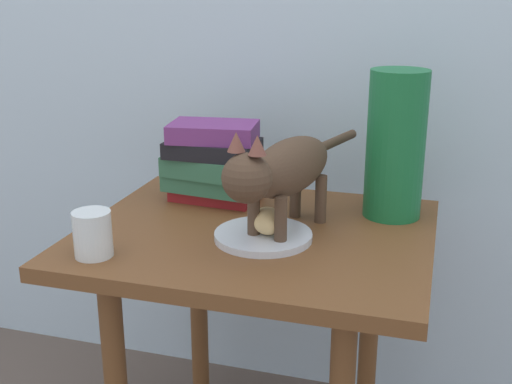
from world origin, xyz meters
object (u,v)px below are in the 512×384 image
plate (263,236)px  green_vase (396,145)px  bread_roll (268,221)px  cat (282,170)px  candle_jar (93,236)px  book_stack (213,162)px  side_table (256,273)px

plate → green_vase: size_ratio=0.62×
bread_roll → cat: bearing=59.5°
plate → cat: cat is taller
green_vase → candle_jar: size_ratio=3.63×
green_vase → candle_jar: bearing=-143.4°
book_stack → candle_jar: book_stack is taller
side_table → plate: bearing=-58.0°
plate → candle_jar: bearing=-149.3°
plate → side_table: bearing=122.0°
bread_roll → book_stack: bearing=133.4°
side_table → book_stack: bearing=134.3°
plate → green_vase: (0.22, 0.21, 0.15)m
plate → cat: 0.13m
side_table → green_vase: green_vase is taller
plate → book_stack: (-0.17, 0.19, 0.08)m
book_stack → bread_roll: bearing=-46.6°
bread_roll → book_stack: 0.27m
side_table → plate: (0.03, -0.04, 0.10)m
side_table → book_stack: book_stack is taller
book_stack → green_vase: size_ratio=0.71×
candle_jar → book_stack: bearing=73.8°
bread_roll → plate: bearing=-178.3°
candle_jar → plate: bearing=30.7°
book_stack → plate: bearing=-48.2°
side_table → book_stack: (-0.14, 0.15, 0.18)m
side_table → candle_jar: bearing=-140.0°
cat → book_stack: cat is taller
plate → cat: (0.03, 0.03, 0.13)m
bread_roll → cat: size_ratio=0.17×
plate → bread_roll: 0.03m
bread_roll → side_table: bearing=129.9°
book_stack → green_vase: bearing=2.4°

